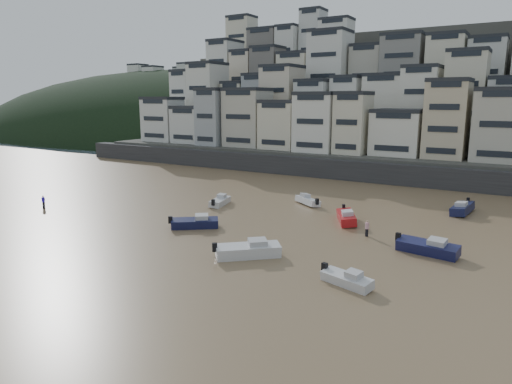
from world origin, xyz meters
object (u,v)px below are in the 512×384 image
Objects in this scene: person_pink at (367,228)px; boat_a at (248,248)px; boat_i at (463,207)px; boat_c at (195,221)px; person_blue at (43,202)px; boat_b at (347,278)px; boat_f at (220,200)px; boat_e at (346,215)px; boat_h at (308,200)px; boat_d at (428,246)px.

boat_a is at bearing -121.39° from person_pink.
boat_a is 1.05× the size of boat_i.
boat_c is at bearing -41.79° from boat_i.
boat_b is at bearing -4.80° from person_blue.
person_pink is at bearing -114.08° from boat_f.
boat_f is 31.41m from boat_i.
boat_f is at bearing -115.63° from boat_e.
boat_c reaches higher than boat_b.
boat_i is (28.96, 12.15, 0.15)m from boat_f.
boat_a is 1.13× the size of boat_c.
boat_i reaches higher than boat_b.
boat_h is 15.50m from person_pink.
boat_f is (-28.31, 6.41, -0.13)m from boat_d.
boat_c is 0.93× the size of boat_i.
boat_h is 0.76× the size of boat_a.
boat_a is (-13.87, -9.37, 0.05)m from boat_d.
boat_a is at bearing 134.90° from boat_h.
boat_f is at bearing 175.64° from boat_d.
person_blue is (-33.25, 2.09, -0.01)m from boat_a.
boat_f is at bearing 73.84° from boat_c.
person_blue is at bearing 134.35° from boat_a.
person_blue is at bearing 112.05° from boat_f.
boat_d is 1.31× the size of boat_b.
boat_h is at bearing 153.10° from boat_d.
boat_h is at bearing -67.63° from boat_i.
boat_b is 2.66× the size of person_blue.
person_blue is (-23.00, -3.00, 0.09)m from boat_c.
boat_i is at bearing 97.36° from boat_b.
boat_c is at bearing 111.54° from boat_a.
boat_e is 16.55m from boat_a.
boat_e is at bearing 1.46° from boat_c.
person_blue is at bearing -56.06° from boat_i.
boat_i reaches higher than boat_f.
boat_b is at bearing 154.97° from boat_h.
person_pink is at bearing -18.84° from boat_i.
boat_d is 7.07m from person_pink.
boat_e is at bearing 155.24° from boat_d.
boat_h is 2.84× the size of person_pink.
boat_a is at bearing -151.54° from boat_f.
boat_d is 47.68m from person_blue.
boat_d is 1.19× the size of boat_f.
boat_d is 0.94× the size of boat_a.
boat_d is 1.23× the size of boat_h.
boat_e is 16.15m from boat_i.
boat_f is at bearing 66.41° from boat_h.
person_blue reaches higher than boat_c.
boat_h reaches higher than boat_b.
boat_i is at bearing -81.25° from boat_f.
boat_e is 17.89m from boat_f.
boat_a is at bearing -63.98° from boat_c.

